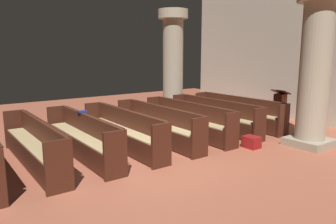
# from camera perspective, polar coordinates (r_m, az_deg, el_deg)

# --- Properties ---
(ground_plane) EXTENTS (19.20, 19.20, 0.00)m
(ground_plane) POSITION_cam_1_polar(r_m,az_deg,el_deg) (6.70, -4.03, -8.44)
(ground_plane) COLOR #AD5B42
(back_wall) EXTENTS (10.00, 0.16, 4.50)m
(back_wall) POSITION_cam_1_polar(r_m,az_deg,el_deg) (10.87, 24.46, 9.98)
(back_wall) COLOR beige
(back_wall) RESTS_ON ground
(pew_row_0) EXTENTS (3.20, 0.47, 0.86)m
(pew_row_0) POSITION_cam_1_polar(r_m,az_deg,el_deg) (9.83, 12.20, 0.22)
(pew_row_0) COLOR #4C2316
(pew_row_0) RESTS_ON ground
(pew_row_1) EXTENTS (3.20, 0.46, 0.86)m
(pew_row_1) POSITION_cam_1_polar(r_m,az_deg,el_deg) (9.14, 8.17, -0.41)
(pew_row_1) COLOR #4C2316
(pew_row_1) RESTS_ON ground
(pew_row_2) EXTENTS (3.20, 0.46, 0.86)m
(pew_row_2) POSITION_cam_1_polar(r_m,az_deg,el_deg) (8.50, 3.51, -1.15)
(pew_row_2) COLOR #4C2316
(pew_row_2) RESTS_ON ground
(pew_row_3) EXTENTS (3.20, 0.47, 0.86)m
(pew_row_3) POSITION_cam_1_polar(r_m,az_deg,el_deg) (7.93, -1.88, -1.98)
(pew_row_3) COLOR #4C2316
(pew_row_3) RESTS_ON ground
(pew_row_4) EXTENTS (3.20, 0.46, 0.86)m
(pew_row_4) POSITION_cam_1_polar(r_m,az_deg,el_deg) (7.44, -8.04, -2.92)
(pew_row_4) COLOR #4C2316
(pew_row_4) RESTS_ON ground
(pew_row_5) EXTENTS (3.20, 0.46, 0.86)m
(pew_row_5) POSITION_cam_1_polar(r_m,az_deg,el_deg) (7.05, -14.99, -3.93)
(pew_row_5) COLOR #4C2316
(pew_row_5) RESTS_ON ground
(pew_row_6) EXTENTS (3.20, 0.47, 0.86)m
(pew_row_6) POSITION_cam_1_polar(r_m,az_deg,el_deg) (6.77, -22.64, -4.97)
(pew_row_6) COLOR #4C2316
(pew_row_6) RESTS_ON ground
(pillar_aisle_side) EXTENTS (0.99, 0.99, 3.56)m
(pillar_aisle_side) POSITION_cam_1_polar(r_m,az_deg,el_deg) (8.09, 24.55, 7.28)
(pillar_aisle_side) COLOR #9F967E
(pillar_aisle_side) RESTS_ON ground
(pillar_far_side) EXTENTS (0.99, 0.99, 3.56)m
(pillar_far_side) POSITION_cam_1_polar(r_m,az_deg,el_deg) (11.01, 0.89, 8.82)
(pillar_far_side) COLOR #9F967E
(pillar_far_side) RESTS_ON ground
(lectern) EXTENTS (0.48, 0.45, 1.08)m
(lectern) POSITION_cam_1_polar(r_m,az_deg,el_deg) (10.30, 19.07, 0.30)
(lectern) COLOR #492215
(lectern) RESTS_ON ground
(hymn_book) EXTENTS (0.15, 0.19, 0.04)m
(hymn_book) POSITION_cam_1_polar(r_m,az_deg,el_deg) (7.38, -14.86, 0.05)
(hymn_book) COLOR navy
(hymn_book) RESTS_ON pew_row_5
(kneeler_box_red) EXTENTS (0.36, 0.30, 0.27)m
(kneeler_box_red) POSITION_cam_1_polar(r_m,az_deg,el_deg) (7.72, 14.50, -5.15)
(kneeler_box_red) COLOR maroon
(kneeler_box_red) RESTS_ON ground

